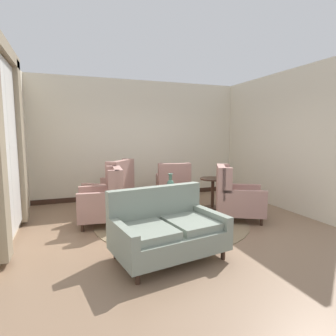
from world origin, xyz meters
name	(u,v)px	position (x,y,z in m)	size (l,w,h in m)	color
ground	(177,227)	(0.00, 0.00, 0.00)	(7.68, 7.68, 0.00)	#896B51
wall_back	(140,140)	(0.00, 2.62, 1.53)	(5.65, 0.08, 3.05)	beige
wall_left	(9,143)	(-2.74, 0.79, 1.53)	(0.08, 3.67, 3.05)	beige
wall_right	(273,141)	(2.74, 0.79, 1.53)	(0.08, 3.67, 3.05)	beige
baseboard_back	(142,195)	(0.00, 2.56, 0.06)	(5.49, 0.03, 0.12)	#382319
area_rug	(171,221)	(0.00, 0.30, 0.01)	(2.91, 2.91, 0.01)	#847051
window_with_curtains	(9,137)	(-2.65, 0.28, 1.63)	(0.12, 2.05, 2.95)	silver
coffee_table	(172,198)	(0.11, 0.56, 0.39)	(0.80, 0.80, 0.49)	#382319
porcelain_vase	(170,185)	(0.10, 0.61, 0.66)	(0.16, 0.16, 0.40)	#4C7A66
settee	(167,230)	(-0.60, -1.11, 0.39)	(1.58, 1.14, 0.93)	gray
armchair_beside_settee	(173,186)	(0.53, 1.59, 0.44)	(0.91, 0.97, 1.01)	tan
armchair_far_left	(113,190)	(-0.92, 1.55, 0.46)	(1.19, 1.19, 1.12)	tan
armchair_foreground_right	(235,197)	(1.23, 0.01, 0.44)	(1.14, 1.08, 1.07)	tan
armchair_near_window	(105,201)	(-1.22, 0.60, 0.45)	(0.86, 0.83, 1.06)	tan
side_table	(213,190)	(1.21, 0.86, 0.43)	(0.57, 0.57, 0.70)	#382319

